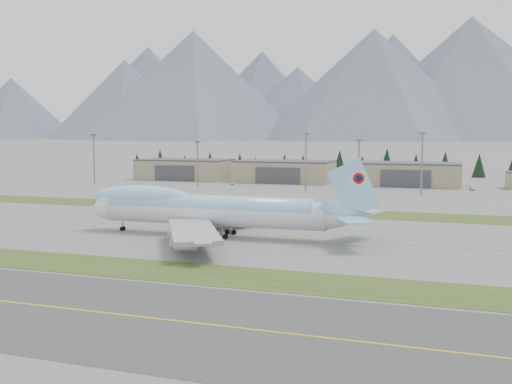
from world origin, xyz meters
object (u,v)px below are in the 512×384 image
(hangar_center, at_px, (285,171))
(service_vehicle_a, at_px, (232,185))
(service_vehicle_c, at_px, (472,190))
(boeing_747_freighter, at_px, (210,210))
(hangar_right, at_px, (407,174))
(service_vehicle_b, at_px, (343,192))
(hangar_left, at_px, (185,169))

(hangar_center, xyz_separation_m, service_vehicle_a, (-19.61, -23.34, -5.39))
(service_vehicle_c, bearing_deg, service_vehicle_a, 172.94)
(hangar_center, bearing_deg, boeing_747_freighter, -81.20)
(hangar_right, distance_m, service_vehicle_a, 83.13)
(boeing_747_freighter, height_order, service_vehicle_c, boeing_747_freighter)
(hangar_center, height_order, service_vehicle_c, hangar_center)
(hangar_center, relative_size, service_vehicle_b, 13.83)
(hangar_left, bearing_deg, hangar_right, 0.00)
(hangar_center, relative_size, service_vehicle_a, 12.03)
(hangar_left, height_order, service_vehicle_b, hangar_left)
(hangar_center, xyz_separation_m, hangar_right, (60.00, 0.00, 0.00))
(hangar_center, bearing_deg, service_vehicle_a, -130.04)
(service_vehicle_b, xyz_separation_m, service_vehicle_c, (51.79, 23.83, 0.00))
(hangar_left, bearing_deg, service_vehicle_b, -23.67)
(service_vehicle_a, xyz_separation_m, service_vehicle_c, (107.71, 7.14, 0.00))
(hangar_left, height_order, service_vehicle_a, hangar_left)
(service_vehicle_a, xyz_separation_m, service_vehicle_b, (55.91, -16.69, 0.00))
(hangar_left, distance_m, service_vehicle_b, 99.84)
(hangar_left, distance_m, hangar_center, 55.00)
(hangar_center, height_order, service_vehicle_a, hangar_center)
(service_vehicle_b, bearing_deg, service_vehicle_a, 70.99)
(service_vehicle_a, bearing_deg, service_vehicle_c, -31.18)
(hangar_left, bearing_deg, service_vehicle_a, -33.40)
(boeing_747_freighter, relative_size, service_vehicle_a, 17.92)
(boeing_747_freighter, bearing_deg, hangar_right, 75.86)
(boeing_747_freighter, xyz_separation_m, service_vehicle_c, (64.43, 136.67, -6.27))
(service_vehicle_c, bearing_deg, hangar_left, 162.69)
(hangar_right, distance_m, service_vehicle_b, 46.83)
(service_vehicle_a, bearing_deg, hangar_right, -18.63)
(hangar_right, xyz_separation_m, service_vehicle_b, (-23.69, -40.03, -5.39))
(boeing_747_freighter, distance_m, hangar_left, 171.92)
(hangar_left, distance_m, service_vehicle_c, 144.11)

